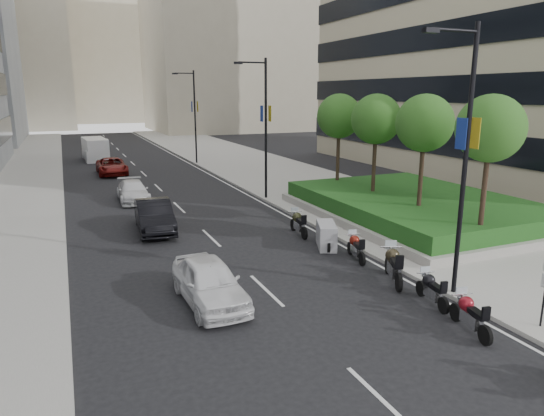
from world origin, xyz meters
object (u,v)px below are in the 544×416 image
lamp_post_2 (193,112)px  car_a (209,282)px  lamp_post_0 (463,150)px  motorcycle_5 (326,236)px  lamp_post_1 (264,122)px  motorcycle_6 (298,223)px  motorcycle_2 (432,289)px  motorcycle_3 (393,265)px  motorcycle_4 (356,247)px  car_b (154,216)px  car_c (133,191)px  car_d (112,166)px  motorcycle_1 (470,315)px  delivery_van (95,150)px

lamp_post_2 → car_a: 33.46m
lamp_post_0 → motorcycle_5: size_ratio=4.47×
lamp_post_1 → motorcycle_5: bearing=-96.7°
lamp_post_0 → motorcycle_6: 10.01m
motorcycle_2 → motorcycle_6: (-0.46, 9.07, 0.06)m
motorcycle_3 → motorcycle_4: 2.65m
motorcycle_2 → car_b: car_b is taller
car_c → car_d: size_ratio=0.88×
lamp_post_1 → lamp_post_0: bearing=-90.0°
motorcycle_3 → car_c: (-6.99, 18.07, 0.01)m
motorcycle_4 → car_d: 28.11m
car_a → car_d: car_a is taller
lamp_post_1 → motorcycle_5: 11.52m
motorcycle_3 → car_b: bearing=58.0°
motorcycle_2 → motorcycle_6: size_ratio=0.89×
lamp_post_2 → motorcycle_4: lamp_post_2 is taller
motorcycle_5 → motorcycle_4: bearing=-147.6°
car_b → lamp_post_0: bearing=-53.4°
motorcycle_3 → car_b: size_ratio=0.47×
motorcycle_6 → car_c: size_ratio=0.48×
motorcycle_4 → motorcycle_5: size_ratio=0.99×
motorcycle_1 → lamp_post_2: bearing=10.1°
delivery_van → motorcycle_5: bearing=-81.9°
motorcycle_2 → motorcycle_4: bearing=9.0°
motorcycle_3 → delivery_van: delivery_van is taller
lamp_post_1 → car_b: size_ratio=1.87×
lamp_post_0 → motorcycle_5: 7.98m
motorcycle_2 → car_c: car_c is taller
motorcycle_5 → car_d: (-6.95, 25.22, 0.15)m
motorcycle_6 → car_d: 23.82m
motorcycle_1 → car_a: 8.14m
lamp_post_0 → lamp_post_1: 17.00m
motorcycle_1 → motorcycle_5: motorcycle_5 is taller
car_d → lamp_post_2: bearing=22.0°
motorcycle_5 → car_b: bearing=71.5°
car_d → delivery_van: (-0.67, 10.17, 0.35)m
lamp_post_2 → car_c: lamp_post_2 is taller
car_c → lamp_post_2: bearing=63.5°
car_a → motorcycle_1: bearing=-39.1°
motorcycle_3 → lamp_post_1: bearing=20.5°
motorcycle_4 → car_b: bearing=55.3°
car_b → lamp_post_2: bearing=74.5°
car_b → car_d: car_b is taller
lamp_post_0 → car_a: (-7.79, 2.75, -4.31)m
lamp_post_1 → lamp_post_2: same height
motorcycle_1 → car_c: 23.14m
lamp_post_1 → car_c: (-7.98, 2.96, -4.41)m
lamp_post_0 → car_c: lamp_post_0 is taller
motorcycle_6 → car_d: car_d is taller
motorcycle_4 → car_a: (-6.89, -1.79, 0.21)m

